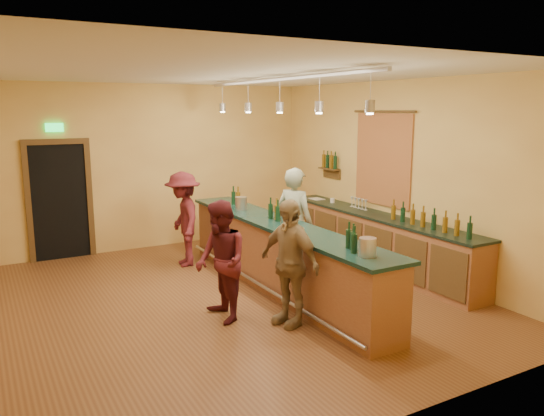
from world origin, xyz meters
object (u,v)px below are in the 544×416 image
customer_c (184,219)px  bar_stool (290,217)px  back_counter (377,240)px  customer_a (221,262)px  bartender (295,223)px  customer_b (289,262)px  tasting_bar (279,251)px

customer_c → bar_stool: size_ratio=2.26×
bar_stool → customer_c: bearing=-174.0°
back_counter → customer_c: customer_c is taller
customer_a → customer_c: size_ratio=0.95×
bartender → bar_stool: (0.99, 1.75, -0.31)m
customer_a → customer_b: (0.70, -0.53, 0.02)m
customer_b → customer_c: size_ratio=0.98×
back_counter → customer_b: (-2.61, -1.37, 0.33)m
bar_stool → customer_b: bearing=-121.6°
customer_c → tasting_bar: bearing=31.2°
customer_a → customer_c: customer_c is taller
bartender → back_counter: bearing=-123.9°
tasting_bar → bar_stool: size_ratio=6.93×
bartender → customer_c: bartender is taller
back_counter → bar_stool: bearing=104.5°
back_counter → customer_c: 3.39m
back_counter → bartender: size_ratio=2.52×
bartender → customer_a: 2.12m
customer_b → customer_c: customer_c is taller
tasting_bar → customer_c: bearing=112.2°
customer_a → customer_c: 2.66m
customer_a → customer_b: size_ratio=0.97×
back_counter → bartender: bartender is taller
bartender → customer_c: size_ratio=1.09×
tasting_bar → customer_a: 1.43m
tasting_bar → bar_stool: 2.69m
tasting_bar → customer_b: size_ratio=3.13×
tasting_bar → bartender: 0.77m
customer_c → bar_stool: (2.34, 0.24, -0.24)m
bartender → customer_b: bearing=122.2°
bar_stool → back_counter: bearing=-75.5°
tasting_bar → customer_c: size_ratio=3.07×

